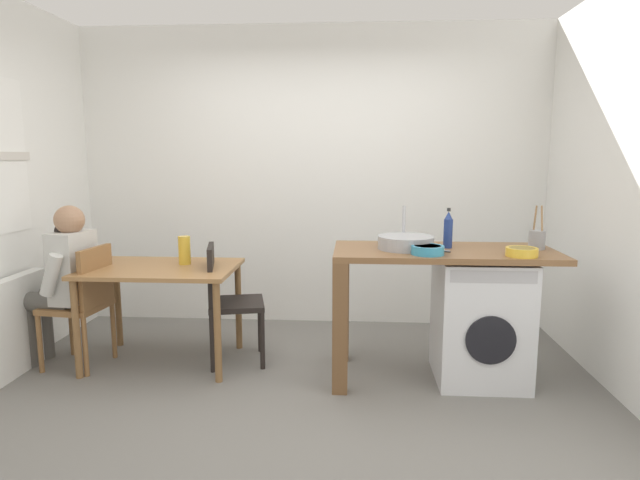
{
  "coord_description": "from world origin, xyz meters",
  "views": [
    {
      "loc": [
        0.4,
        -3.18,
        1.55
      ],
      "look_at": [
        0.16,
        0.45,
        0.98
      ],
      "focal_mm": 29.98,
      "sensor_mm": 36.0,
      "label": 1
    }
  ],
  "objects_px": {
    "chair_opposite": "(226,297)",
    "mixing_bowl": "(428,249)",
    "chair_person_seat": "(84,300)",
    "seated_person": "(63,277)",
    "colander": "(522,251)",
    "utensil_crock": "(537,239)",
    "vase": "(184,250)",
    "bottle_tall_green": "(448,230)",
    "dining_table": "(162,279)",
    "washing_machine": "(480,319)"
  },
  "relations": [
    {
      "from": "chair_opposite",
      "to": "mixing_bowl",
      "type": "height_order",
      "value": "mixing_bowl"
    },
    {
      "from": "chair_person_seat",
      "to": "chair_opposite",
      "type": "bearing_deg",
      "value": -75.58
    },
    {
      "from": "seated_person",
      "to": "mixing_bowl",
      "type": "bearing_deg",
      "value": -89.19
    },
    {
      "from": "mixing_bowl",
      "to": "colander",
      "type": "relative_size",
      "value": 1.06
    },
    {
      "from": "utensil_crock",
      "to": "vase",
      "type": "xyz_separation_m",
      "value": [
        -2.52,
        0.2,
        -0.14
      ]
    },
    {
      "from": "chair_person_seat",
      "to": "mixing_bowl",
      "type": "bearing_deg",
      "value": -89.13
    },
    {
      "from": "chair_person_seat",
      "to": "chair_opposite",
      "type": "xyz_separation_m",
      "value": [
        1.02,
        0.14,
        0.0
      ]
    },
    {
      "from": "bottle_tall_green",
      "to": "mixing_bowl",
      "type": "relative_size",
      "value": 1.31
    },
    {
      "from": "mixing_bowl",
      "to": "dining_table",
      "type": "bearing_deg",
      "value": 169.54
    },
    {
      "from": "chair_person_seat",
      "to": "colander",
      "type": "relative_size",
      "value": 4.5
    },
    {
      "from": "bottle_tall_green",
      "to": "chair_person_seat",
      "type": "bearing_deg",
      "value": -179.58
    },
    {
      "from": "colander",
      "to": "seated_person",
      "type": "bearing_deg",
      "value": 174.98
    },
    {
      "from": "colander",
      "to": "chair_opposite",
      "type": "bearing_deg",
      "value": 168.65
    },
    {
      "from": "vase",
      "to": "bottle_tall_green",
      "type": "bearing_deg",
      "value": -5.62
    },
    {
      "from": "chair_person_seat",
      "to": "utensil_crock",
      "type": "xyz_separation_m",
      "value": [
        3.22,
        0.01,
        0.48
      ]
    },
    {
      "from": "washing_machine",
      "to": "vase",
      "type": "bearing_deg",
      "value": 173.29
    },
    {
      "from": "utensil_crock",
      "to": "colander",
      "type": "distance_m",
      "value": 0.33
    },
    {
      "from": "chair_opposite",
      "to": "bottle_tall_green",
      "type": "height_order",
      "value": "bottle_tall_green"
    },
    {
      "from": "utensil_crock",
      "to": "colander",
      "type": "height_order",
      "value": "utensil_crock"
    },
    {
      "from": "chair_person_seat",
      "to": "vase",
      "type": "distance_m",
      "value": 0.8
    },
    {
      "from": "dining_table",
      "to": "utensil_crock",
      "type": "bearing_deg",
      "value": -2.17
    },
    {
      "from": "chair_opposite",
      "to": "washing_machine",
      "type": "xyz_separation_m",
      "value": [
        1.83,
        -0.19,
        -0.08
      ]
    },
    {
      "from": "seated_person",
      "to": "washing_machine",
      "type": "bearing_deg",
      "value": -84.68
    },
    {
      "from": "utensil_crock",
      "to": "vase",
      "type": "bearing_deg",
      "value": 175.44
    },
    {
      "from": "chair_person_seat",
      "to": "utensil_crock",
      "type": "bearing_deg",
      "value": -83.34
    },
    {
      "from": "bottle_tall_green",
      "to": "utensil_crock",
      "type": "height_order",
      "value": "utensil_crock"
    },
    {
      "from": "dining_table",
      "to": "mixing_bowl",
      "type": "xyz_separation_m",
      "value": [
        1.9,
        -0.35,
        0.31
      ]
    },
    {
      "from": "mixing_bowl",
      "to": "colander",
      "type": "xyz_separation_m",
      "value": [
        0.59,
        -0.02,
        -0.0
      ]
    },
    {
      "from": "chair_opposite",
      "to": "utensil_crock",
      "type": "distance_m",
      "value": 2.25
    },
    {
      "from": "chair_opposite",
      "to": "seated_person",
      "type": "relative_size",
      "value": 0.75
    },
    {
      "from": "vase",
      "to": "washing_machine",
      "type": "bearing_deg",
      "value": -6.71
    },
    {
      "from": "bottle_tall_green",
      "to": "vase",
      "type": "distance_m",
      "value": 1.94
    },
    {
      "from": "chair_opposite",
      "to": "bottle_tall_green",
      "type": "distance_m",
      "value": 1.69
    },
    {
      "from": "chair_person_seat",
      "to": "seated_person",
      "type": "height_order",
      "value": "seated_person"
    },
    {
      "from": "seated_person",
      "to": "vase",
      "type": "bearing_deg",
      "value": -70.95
    },
    {
      "from": "seated_person",
      "to": "dining_table",
      "type": "bearing_deg",
      "value": -76.19
    },
    {
      "from": "chair_opposite",
      "to": "colander",
      "type": "relative_size",
      "value": 4.5
    },
    {
      "from": "colander",
      "to": "bottle_tall_green",
      "type": "bearing_deg",
      "value": 146.06
    },
    {
      "from": "chair_opposite",
      "to": "mixing_bowl",
      "type": "distance_m",
      "value": 1.54
    },
    {
      "from": "utensil_crock",
      "to": "vase",
      "type": "distance_m",
      "value": 2.54
    },
    {
      "from": "vase",
      "to": "colander",
      "type": "bearing_deg",
      "value": -11.37
    },
    {
      "from": "dining_table",
      "to": "mixing_bowl",
      "type": "bearing_deg",
      "value": -10.46
    },
    {
      "from": "bottle_tall_green",
      "to": "colander",
      "type": "xyz_separation_m",
      "value": [
        0.42,
        -0.28,
        -0.09
      ]
    },
    {
      "from": "washing_machine",
      "to": "colander",
      "type": "height_order",
      "value": "colander"
    },
    {
      "from": "chair_opposite",
      "to": "vase",
      "type": "bearing_deg",
      "value": -114.32
    },
    {
      "from": "mixing_bowl",
      "to": "utensil_crock",
      "type": "relative_size",
      "value": 0.71
    },
    {
      "from": "dining_table",
      "to": "bottle_tall_green",
      "type": "distance_m",
      "value": 2.11
    },
    {
      "from": "dining_table",
      "to": "vase",
      "type": "distance_m",
      "value": 0.27
    },
    {
      "from": "chair_person_seat",
      "to": "bottle_tall_green",
      "type": "xyz_separation_m",
      "value": [
        2.62,
        0.02,
        0.54
      ]
    },
    {
      "from": "mixing_bowl",
      "to": "utensil_crock",
      "type": "distance_m",
      "value": 0.81
    }
  ]
}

